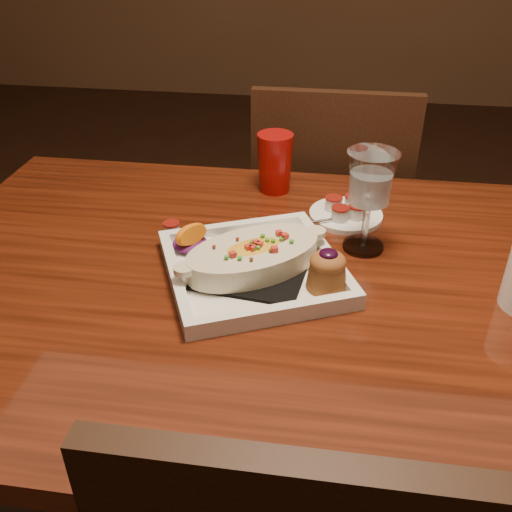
# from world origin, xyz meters

# --- Properties ---
(table) EXTENTS (1.50, 0.90, 0.75)m
(table) POSITION_xyz_m (0.00, 0.00, 0.65)
(table) COLOR maroon
(table) RESTS_ON floor
(chair_far) EXTENTS (0.42, 0.42, 0.93)m
(chair_far) POSITION_xyz_m (-0.00, 0.63, 0.51)
(chair_far) COLOR black
(chair_far) RESTS_ON floor
(plate) EXTENTS (0.38, 0.38, 0.08)m
(plate) POSITION_xyz_m (-0.11, 0.00, 0.78)
(plate) COLOR white
(plate) RESTS_ON table
(goblet) EXTENTS (0.09, 0.09, 0.19)m
(goblet) POSITION_xyz_m (0.07, 0.12, 0.88)
(goblet) COLOR silver
(goblet) RESTS_ON table
(saucer) EXTENTS (0.15, 0.15, 0.10)m
(saucer) POSITION_xyz_m (0.03, 0.24, 0.76)
(saucer) COLOR white
(saucer) RESTS_ON table
(creamer_loose) EXTENTS (0.03, 0.03, 0.03)m
(creamer_loose) POSITION_xyz_m (-0.30, 0.12, 0.76)
(creamer_loose) COLOR silver
(creamer_loose) RESTS_ON table
(red_tumbler) EXTENTS (0.08, 0.08, 0.13)m
(red_tumbler) POSITION_xyz_m (-0.12, 0.35, 0.82)
(red_tumbler) COLOR #9F0C0B
(red_tumbler) RESTS_ON table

